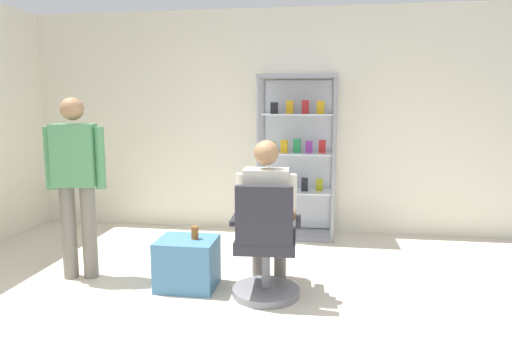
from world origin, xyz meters
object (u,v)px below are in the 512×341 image
Objects in this scene: storage_crate at (187,263)px; tea_glass at (195,233)px; display_cabinet_main at (297,155)px; standing_customer at (76,177)px; office_chair at (266,251)px; seated_shopkeeper at (267,208)px.

storage_crate is 0.28m from tea_glass.
standing_customer is at bearing -138.63° from display_cabinet_main.
office_chair is at bearing -10.24° from storage_crate.
standing_customer is (-1.72, 0.04, 0.22)m from seated_shopkeeper.
display_cabinet_main is at bearing 65.72° from tea_glass.
standing_customer reaches higher than office_chair.
standing_customer reaches higher than tea_glass.
display_cabinet_main is 1.94m from office_chair.
tea_glass is at bearing 167.42° from office_chair.
tea_glass reaches higher than storage_crate.
standing_customer is at bearing 176.71° from tea_glass.
storage_crate is at bearing -176.85° from seated_shopkeeper.
standing_customer reaches higher than storage_crate.
storage_crate is at bearing -4.30° from standing_customer.
tea_glass is 0.07× the size of standing_customer.
seated_shopkeeper is at bearing 92.87° from office_chair.
office_chair is 1.82m from standing_customer.
display_cabinet_main is 1.17× the size of standing_customer.
office_chair reaches higher than storage_crate.
standing_customer is (-1.73, 0.20, 0.54)m from office_chair.
storage_crate is at bearing 169.76° from office_chair.
display_cabinet_main is 2.49m from standing_customer.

